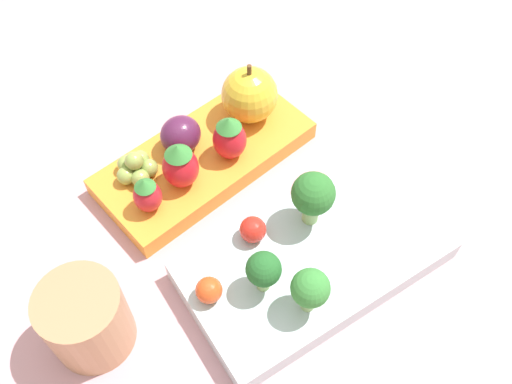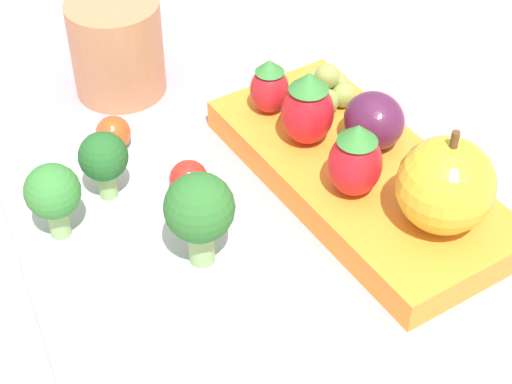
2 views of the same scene
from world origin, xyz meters
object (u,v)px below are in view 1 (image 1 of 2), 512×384
(strawberry_0, at_px, (180,165))
(strawberry_2, at_px, (229,138))
(broccoli_floret_0, at_px, (313,195))
(cherry_tomato_0, at_px, (209,290))
(bento_box_fruit, at_px, (205,158))
(drinking_cup, at_px, (86,320))
(broccoli_floret_1, at_px, (264,270))
(cherry_tomato_1, at_px, (253,230))
(bento_box_savoury, at_px, (314,260))
(plum, at_px, (177,137))
(apple, at_px, (250,95))
(broccoli_floret_2, at_px, (310,289))
(strawberry_1, at_px, (147,195))
(grape_cluster, at_px, (136,168))

(strawberry_0, bearing_deg, strawberry_2, 175.39)
(broccoli_floret_0, relative_size, cherry_tomato_0, 2.61)
(bento_box_fruit, relative_size, broccoli_floret_0, 3.72)
(strawberry_2, bearing_deg, cherry_tomato_0, 43.15)
(broccoli_floret_0, distance_m, strawberry_0, 0.13)
(drinking_cup, bearing_deg, bento_box_fruit, -156.22)
(broccoli_floret_1, relative_size, cherry_tomato_1, 1.90)
(bento_box_fruit, xyz_separation_m, strawberry_2, (-0.02, 0.02, 0.03))
(bento_box_savoury, distance_m, plum, 0.18)
(broccoli_floret_1, bearing_deg, apple, -128.41)
(broccoli_floret_2, relative_size, strawberry_2, 0.96)
(broccoli_floret_1, xyz_separation_m, cherry_tomato_1, (-0.03, -0.04, -0.02))
(broccoli_floret_1, bearing_deg, strawberry_0, -97.65)
(strawberry_2, bearing_deg, broccoli_floret_2, 70.55)
(bento_box_savoury, relative_size, broccoli_floret_1, 5.50)
(cherry_tomato_1, bearing_deg, broccoli_floret_1, 58.32)
(cherry_tomato_0, height_order, strawberry_2, strawberry_2)
(cherry_tomato_1, xyz_separation_m, drinking_cup, (0.15, -0.03, 0.00))
(cherry_tomato_1, relative_size, strawberry_1, 0.59)
(cherry_tomato_1, xyz_separation_m, strawberry_1, (0.05, -0.09, 0.00))
(cherry_tomato_0, height_order, strawberry_0, strawberry_0)
(plum, bearing_deg, cherry_tomato_1, 83.71)
(cherry_tomato_1, bearing_deg, grape_cluster, -74.56)
(broccoli_floret_0, xyz_separation_m, plum, (0.04, -0.14, -0.02))
(broccoli_floret_0, height_order, apple, apple)
(plum, bearing_deg, broccoli_floret_2, 83.19)
(plum, bearing_deg, strawberry_1, 30.68)
(bento_box_fruit, height_order, broccoli_floret_0, broccoli_floret_0)
(broccoli_floret_0, relative_size, cherry_tomato_1, 2.48)
(broccoli_floret_2, xyz_separation_m, grape_cluster, (0.02, -0.20, -0.02))
(bento_box_fruit, bearing_deg, strawberry_1, 12.85)
(broccoli_floret_1, distance_m, grape_cluster, 0.17)
(broccoli_floret_1, height_order, plum, broccoli_floret_1)
(bento_box_fruit, xyz_separation_m, strawberry_0, (0.04, 0.02, 0.04))
(plum, bearing_deg, drinking_cup, 30.86)
(bento_box_fruit, xyz_separation_m, broccoli_floret_2, (0.04, 0.18, 0.04))
(broccoli_floret_1, bearing_deg, grape_cluster, -86.78)
(strawberry_2, relative_size, drinking_cup, 0.70)
(plum, distance_m, drinking_cup, 0.19)
(apple, distance_m, strawberry_1, 0.15)
(bento_box_fruit, bearing_deg, apple, -174.43)
(strawberry_2, height_order, drinking_cup, same)
(cherry_tomato_0, height_order, drinking_cup, drinking_cup)
(bento_box_fruit, bearing_deg, broccoli_floret_1, 69.23)
(broccoli_floret_2, distance_m, plum, 0.20)
(strawberry_0, relative_size, strawberry_2, 1.04)
(broccoli_floret_0, height_order, cherry_tomato_0, broccoli_floret_0)
(cherry_tomato_0, height_order, grape_cluster, grape_cluster)
(bento_box_savoury, relative_size, cherry_tomato_1, 10.46)
(bento_box_fruit, distance_m, grape_cluster, 0.07)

